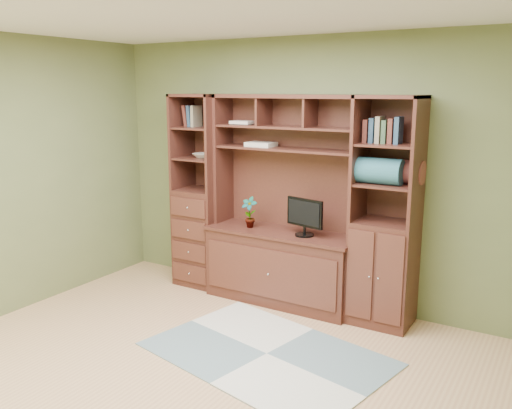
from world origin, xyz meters
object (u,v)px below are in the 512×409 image
Objects in this scene: center_hutch at (281,202)px; monitor at (305,210)px; right_tower at (386,213)px; left_tower at (201,191)px.

center_hutch is 4.12× the size of monitor.
monitor is (-0.75, -0.07, -0.05)m from right_tower.
center_hutch and left_tower have the same top height.
left_tower is 1.00× the size of right_tower.
center_hutch and right_tower have the same top height.
left_tower is (-1.00, 0.04, 0.00)m from center_hutch.
left_tower reaches higher than monitor.
monitor is at bearing -7.35° from center_hutch.
left_tower is 1.27m from monitor.
center_hutch is at bearing -2.29° from left_tower.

